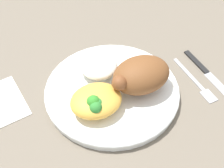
{
  "coord_description": "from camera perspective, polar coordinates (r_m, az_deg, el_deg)",
  "views": [
    {
      "loc": [
        0.16,
        0.36,
        0.46
      ],
      "look_at": [
        0.0,
        0.0,
        0.03
      ],
      "focal_mm": 46.8,
      "sensor_mm": 36.0,
      "label": 1
    }
  ],
  "objects": [
    {
      "name": "ground_plane",
      "position": [
        0.61,
        0.0,
        -1.95
      ],
      "size": [
        2.0,
        2.0,
        0.0
      ],
      "primitive_type": "plane",
      "color": "#6C6152"
    },
    {
      "name": "plate",
      "position": [
        0.6,
        0.0,
        -1.28
      ],
      "size": [
        0.28,
        0.28,
        0.02
      ],
      "color": "white",
      "rests_on": "ground_plane"
    },
    {
      "name": "roasted_chicken",
      "position": [
        0.58,
        5.62,
        1.77
      ],
      "size": [
        0.12,
        0.09,
        0.06
      ],
      "color": "brown",
      "rests_on": "plate"
    },
    {
      "name": "rice_pile",
      "position": [
        0.62,
        -2.78,
        3.84
      ],
      "size": [
        0.08,
        0.09,
        0.03
      ],
      "primitive_type": "ellipsoid",
      "color": "white",
      "rests_on": "plate"
    },
    {
      "name": "mac_cheese_with_broccoli",
      "position": [
        0.55,
        -3.14,
        -3.31
      ],
      "size": [
        0.1,
        0.08,
        0.04
      ],
      "color": "gold",
      "rests_on": "plate"
    },
    {
      "name": "fork",
      "position": [
        0.66,
        16.05,
        0.49
      ],
      "size": [
        0.02,
        0.14,
        0.01
      ],
      "color": "#B2B2B7",
      "rests_on": "ground_plane"
    },
    {
      "name": "knife",
      "position": [
        0.68,
        18.05,
        2.23
      ],
      "size": [
        0.02,
        0.19,
        0.01
      ],
      "color": "black",
      "rests_on": "ground_plane"
    }
  ]
}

